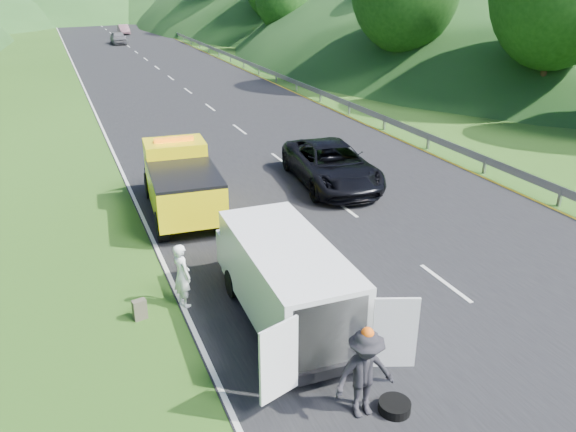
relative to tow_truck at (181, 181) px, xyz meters
name	(u,v)px	position (x,y,z in m)	size (l,w,h in m)	color
ground	(315,271)	(2.50, -5.65, -1.21)	(320.00, 320.00, 0.00)	#38661E
road_surface	(157,68)	(5.50, 34.35, -1.20)	(14.00, 200.00, 0.02)	black
guardrail	(201,49)	(12.80, 46.85, -1.21)	(0.06, 140.00, 1.52)	gray
tree_line_right	(279,38)	(25.50, 54.35, -1.21)	(14.00, 140.00, 14.00)	#225318
hills_backdrop	(97,11)	(9.00, 129.05, -1.21)	(201.00, 288.60, 44.00)	#2D5B23
tow_truck	(181,181)	(0.00, 0.00, 0.00)	(2.59, 5.92, 2.48)	black
white_van	(284,277)	(0.76, -7.59, 0.00)	(3.30, 6.08, 2.14)	black
woman	(185,305)	(-1.34, -5.96, -1.21)	(0.62, 0.45, 1.70)	white
child	(256,309)	(0.30, -6.84, -1.21)	(0.46, 0.36, 0.94)	tan
worker	(362,414)	(0.93, -11.12, -1.21)	(1.20, 0.69, 1.87)	black
suitcase	(140,310)	(-2.48, -6.17, -0.95)	(0.33, 0.18, 0.53)	#4E4A3A
spare_tire	(394,411)	(1.53, -11.30, -1.21)	(0.63, 0.63, 0.20)	black
passing_suv	(331,184)	(6.18, 0.63, -1.21)	(2.73, 5.92, 1.65)	black
dist_car_a	(119,44)	(4.78, 55.05, -1.21)	(1.71, 4.26, 1.45)	#59575D
dist_car_b	(124,34)	(7.09, 67.88, -1.21)	(1.35, 3.86, 1.27)	#6D4955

